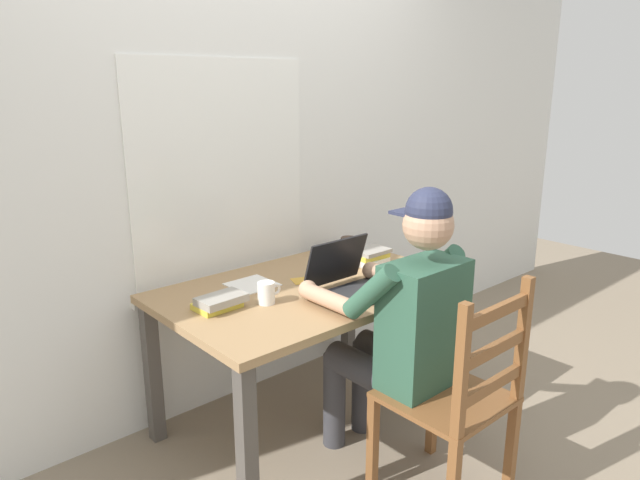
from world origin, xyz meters
TOP-DOWN VIEW (x-y plane):
  - ground_plane at (0.00, 0.00)m, footprint 8.00×8.00m
  - back_wall at (-0.00, 0.50)m, footprint 6.00×0.08m
  - desk at (0.00, 0.00)m, footprint 1.32×0.84m
  - seated_person at (0.06, -0.50)m, footprint 0.50×0.60m
  - wooden_chair at (0.06, -0.78)m, footprint 0.42×0.42m
  - laptop at (0.07, -0.18)m, footprint 0.33×0.30m
  - computer_mouse at (0.36, -0.24)m, footprint 0.06×0.10m
  - coffee_mug_white at (-0.27, -0.05)m, footprint 0.11×0.07m
  - coffee_mug_dark at (0.48, 0.23)m, footprint 0.12×0.09m
  - book_stack_main at (0.44, 0.04)m, footprint 0.18×0.15m
  - book_stack_side at (-0.45, 0.03)m, footprint 0.20×0.15m
  - paper_pile_near_laptop at (-0.19, 0.18)m, footprint 0.20×0.20m
  - landscape_photo_print at (0.03, 0.06)m, footprint 0.15×0.13m

SIDE VIEW (x-z plane):
  - ground_plane at x=0.00m, z-range 0.00..0.00m
  - wooden_chair at x=0.06m, z-range -0.01..0.91m
  - desk at x=0.00m, z-range 0.26..0.97m
  - seated_person at x=0.06m, z-range 0.06..1.28m
  - landscape_photo_print at x=0.03m, z-range 0.70..0.70m
  - paper_pile_near_laptop at x=-0.19m, z-range 0.70..0.71m
  - computer_mouse at x=0.36m, z-range 0.70..0.74m
  - book_stack_side at x=-0.45m, z-range 0.70..0.76m
  - book_stack_main at x=0.44m, z-range 0.70..0.78m
  - coffee_mug_dark at x=0.48m, z-range 0.70..0.80m
  - coffee_mug_white at x=-0.27m, z-range 0.70..0.80m
  - laptop at x=0.07m, z-range 0.64..0.87m
  - back_wall at x=0.00m, z-range 0.00..2.60m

